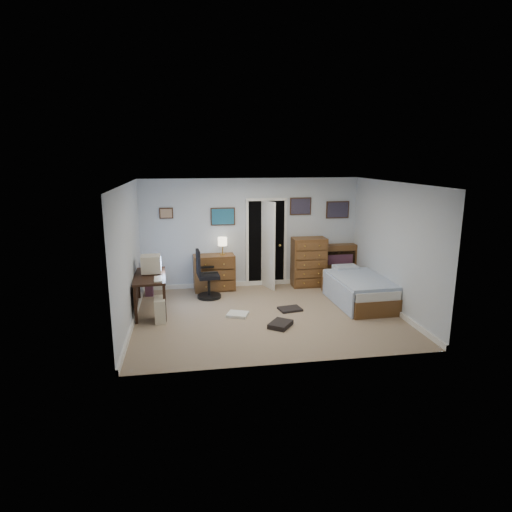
{
  "coord_description": "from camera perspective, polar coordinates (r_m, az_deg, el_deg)",
  "views": [
    {
      "loc": [
        -1.45,
        -7.6,
        2.95
      ],
      "look_at": [
        -0.17,
        0.3,
        1.1
      ],
      "focal_mm": 30.0,
      "sensor_mm": 36.0,
      "label": 1
    }
  ],
  "objects": [
    {
      "name": "bed",
      "position": [
        9.12,
        13.4,
        -4.32
      ],
      "size": [
        1.06,
        1.9,
        0.61
      ],
      "rotation": [
        0.0,
        0.0,
        0.03
      ],
      "color": "brown",
      "rests_on": "floor"
    },
    {
      "name": "table_lamp",
      "position": [
        9.58,
        -4.49,
        1.87
      ],
      "size": [
        0.21,
        0.21,
        0.4
      ],
      "rotation": [
        0.0,
        0.0,
        0.06
      ],
      "color": "gold",
      "rests_on": "low_dresser"
    },
    {
      "name": "low_dresser",
      "position": [
        9.73,
        -5.6,
        -2.21
      ],
      "size": [
        0.94,
        0.51,
        0.81
      ],
      "primitive_type": "cube",
      "rotation": [
        0.0,
        0.0,
        0.06
      ],
      "color": "brown",
      "rests_on": "floor"
    },
    {
      "name": "headboard_bookcase",
      "position": [
        10.35,
        10.35,
        -0.9
      ],
      "size": [
        1.05,
        0.28,
        0.94
      ],
      "rotation": [
        0.0,
        0.0,
        0.01
      ],
      "color": "brown",
      "rests_on": "floor"
    },
    {
      "name": "wall_posters",
      "position": [
        9.86,
        2.67,
        5.99
      ],
      "size": [
        4.38,
        0.04,
        0.6
      ],
      "color": "#331E11",
      "rests_on": "floor"
    },
    {
      "name": "computer_desk",
      "position": [
        8.54,
        -14.51,
        -3.62
      ],
      "size": [
        0.66,
        1.31,
        0.74
      ],
      "rotation": [
        0.0,
        0.0,
        0.05
      ],
      "color": "black",
      "rests_on": "floor"
    },
    {
      "name": "keyboard",
      "position": [
        8.14,
        -12.91,
        -3.02
      ],
      "size": [
        0.17,
        0.4,
        0.02
      ],
      "primitive_type": "cube",
      "rotation": [
        0.0,
        0.0,
        0.05
      ],
      "color": "beige",
      "rests_on": "computer_desk"
    },
    {
      "name": "pc_tower",
      "position": [
        8.1,
        -12.65,
        -6.99
      ],
      "size": [
        0.22,
        0.42,
        0.44
      ],
      "rotation": [
        0.0,
        0.0,
        0.05
      ],
      "color": "beige",
      "rests_on": "floor"
    },
    {
      "name": "doorway",
      "position": [
        10.22,
        1.07,
        2.02
      ],
      "size": [
        0.96,
        1.12,
        2.05
      ],
      "color": "black",
      "rests_on": "floor"
    },
    {
      "name": "office_chair",
      "position": [
        9.18,
        -6.68,
        -3.14
      ],
      "size": [
        0.55,
        0.55,
        1.06
      ],
      "rotation": [
        0.0,
        0.0,
        0.07
      ],
      "color": "black",
      "rests_on": "floor"
    },
    {
      "name": "media_stack",
      "position": [
        9.56,
        -14.13,
        -2.81
      ],
      "size": [
        0.17,
        0.17,
        0.82
      ],
      "primitive_type": "cube",
      "rotation": [
        0.0,
        0.0,
        -0.04
      ],
      "color": "maroon",
      "rests_on": "floor"
    },
    {
      "name": "floor_clutter",
      "position": [
        8.05,
        2.05,
        -8.22
      ],
      "size": [
        1.54,
        1.27,
        0.09
      ],
      "rotation": [
        0.0,
        0.0,
        0.35
      ],
      "color": "black",
      "rests_on": "floor"
    },
    {
      "name": "crt_monitor",
      "position": [
        8.59,
        -13.82,
        -1.05
      ],
      "size": [
        0.4,
        0.37,
        0.35
      ],
      "rotation": [
        0.0,
        0.0,
        0.05
      ],
      "color": "beige",
      "rests_on": "computer_desk"
    },
    {
      "name": "tall_dresser",
      "position": [
        10.04,
        7.04,
        -0.8
      ],
      "size": [
        0.78,
        0.47,
        1.14
      ],
      "primitive_type": "cube",
      "rotation": [
        0.0,
        0.0,
        -0.02
      ],
      "color": "brown",
      "rests_on": "floor"
    },
    {
      "name": "floor",
      "position": [
        8.28,
        1.49,
        -7.93
      ],
      "size": [
        5.0,
        4.0,
        0.02
      ],
      "primitive_type": "cube",
      "color": "gray",
      "rests_on": "ground"
    }
  ]
}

